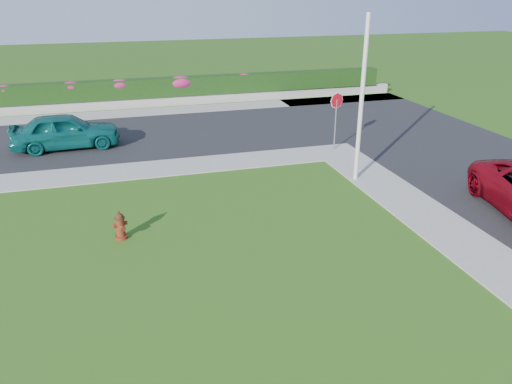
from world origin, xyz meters
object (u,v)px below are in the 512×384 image
object	(u,v)px
sedan_teal	(65,131)
utility_pole	(362,101)
fire_hydrant	(120,226)
stop_sign	(336,108)

from	to	relation	value
sedan_teal	utility_pole	world-z (taller)	utility_pole
fire_hydrant	utility_pole	distance (m)	9.59
sedan_teal	utility_pole	xyz separation A→B (m)	(10.92, -7.22, 2.21)
sedan_teal	fire_hydrant	bearing A→B (deg)	-170.95
utility_pole	stop_sign	bearing A→B (deg)	78.27
sedan_teal	utility_pole	distance (m)	13.28
fire_hydrant	stop_sign	world-z (taller)	stop_sign
fire_hydrant	utility_pole	size ratio (longest dim) A/B	0.14
fire_hydrant	utility_pole	xyz separation A→B (m)	(8.87, 2.48, 2.64)
stop_sign	sedan_teal	bearing A→B (deg)	169.30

